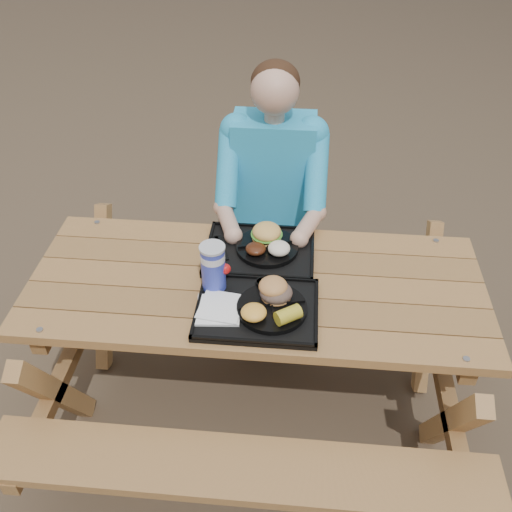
{
  "coord_description": "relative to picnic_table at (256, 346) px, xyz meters",
  "views": [
    {
      "loc": [
        0.15,
        -1.69,
        2.24
      ],
      "look_at": [
        0.0,
        0.0,
        0.88
      ],
      "focal_mm": 40.0,
      "sensor_mm": 36.0,
      "label": 1
    }
  ],
  "objects": [
    {
      "name": "picnic_table",
      "position": [
        0.0,
        0.0,
        0.0
      ],
      "size": [
        1.8,
        1.49,
        0.75
      ],
      "primitive_type": null,
      "color": "#999999",
      "rests_on": "ground"
    },
    {
      "name": "tray_near",
      "position": [
        0.02,
        -0.17,
        0.39
      ],
      "size": [
        0.45,
        0.35,
        0.02
      ],
      "primitive_type": "cube",
      "color": "black",
      "rests_on": "picnic_table"
    },
    {
      "name": "burger",
      "position": [
        0.02,
        0.23,
        0.47
      ],
      "size": [
        0.12,
        0.12,
        0.11
      ],
      "primitive_type": null,
      "color": "#EBAF53",
      "rests_on": "plate_far"
    },
    {
      "name": "cutlery_far",
      "position": [
        -0.16,
        0.17,
        0.4
      ],
      "size": [
        0.08,
        0.17,
        0.01
      ],
      "primitive_type": "cube",
      "rotation": [
        0.0,
        0.0,
        0.33
      ],
      "color": "black",
      "rests_on": "tray_far"
    },
    {
      "name": "plate_far",
      "position": [
        0.03,
        0.19,
        0.41
      ],
      "size": [
        0.26,
        0.26,
        0.02
      ],
      "primitive_type": "cylinder",
      "color": "black",
      "rests_on": "tray_far"
    },
    {
      "name": "condiment_bbq",
      "position": [
        0.03,
        -0.05,
        0.41
      ],
      "size": [
        0.05,
        0.05,
        0.03
      ],
      "primitive_type": "cylinder",
      "color": "#331005",
      "rests_on": "tray_near"
    },
    {
      "name": "mac_cheese",
      "position": [
        0.01,
        -0.24,
        0.44
      ],
      "size": [
        0.09,
        0.09,
        0.05
      ],
      "primitive_type": "ellipsoid",
      "color": "#FFBC43",
      "rests_on": "plate_near"
    },
    {
      "name": "baked_beans",
      "position": [
        -0.01,
        0.14,
        0.43
      ],
      "size": [
        0.08,
        0.08,
        0.04
      ],
      "primitive_type": "ellipsoid",
      "color": "#471F0E",
      "rests_on": "plate_far"
    },
    {
      "name": "potato_salad",
      "position": [
        0.08,
        0.14,
        0.44
      ],
      "size": [
        0.09,
        0.09,
        0.05
      ],
      "primitive_type": "ellipsoid",
      "color": "white",
      "rests_on": "plate_far"
    },
    {
      "name": "soda_cup",
      "position": [
        -0.16,
        -0.07,
        0.49
      ],
      "size": [
        0.09,
        0.09,
        0.19
      ],
      "primitive_type": "cylinder",
      "color": "#1524A4",
      "rests_on": "tray_near"
    },
    {
      "name": "condiment_mustard",
      "position": [
        0.08,
        -0.03,
        0.41
      ],
      "size": [
        0.04,
        0.04,
        0.03
      ],
      "primitive_type": "cylinder",
      "color": "#FCF51C",
      "rests_on": "tray_near"
    },
    {
      "name": "tray_far",
      "position": [
        0.0,
        0.18,
        0.39
      ],
      "size": [
        0.45,
        0.35,
        0.02
      ],
      "primitive_type": "cube",
      "color": "black",
      "rests_on": "picnic_table"
    },
    {
      "name": "corn_cob",
      "position": [
        0.14,
        -0.24,
        0.44
      ],
      "size": [
        0.13,
        0.13,
        0.05
      ],
      "primitive_type": null,
      "rotation": [
        0.0,
        0.0,
        0.6
      ],
      "color": "gold",
      "rests_on": "plate_near"
    },
    {
      "name": "ground",
      "position": [
        0.0,
        0.0,
        -0.38
      ],
      "size": [
        60.0,
        60.0,
        0.0
      ],
      "primitive_type": "plane",
      "color": "#999999",
      "rests_on": "ground"
    },
    {
      "name": "diner",
      "position": [
        0.02,
        0.66,
        0.27
      ],
      "size": [
        0.48,
        0.84,
        1.28
      ],
      "primitive_type": null,
      "color": "#19B0A9",
      "rests_on": "ground"
    },
    {
      "name": "sandwich",
      "position": [
        0.09,
        -0.13,
        0.47
      ],
      "size": [
        0.11,
        0.11,
        0.12
      ],
      "primitive_type": null,
      "color": "#CD8748",
      "rests_on": "plate_near"
    },
    {
      "name": "plate_near",
      "position": [
        0.07,
        -0.18,
        0.41
      ],
      "size": [
        0.26,
        0.26,
        0.02
      ],
      "primitive_type": "cylinder",
      "color": "black",
      "rests_on": "tray_near"
    },
    {
      "name": "napkin_stack",
      "position": [
        -0.12,
        -0.2,
        0.4
      ],
      "size": [
        0.17,
        0.17,
        0.02
      ],
      "primitive_type": "cube",
      "rotation": [
        0.0,
        0.0,
        0.08
      ],
      "color": "white",
      "rests_on": "tray_near"
    }
  ]
}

